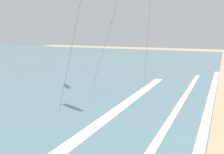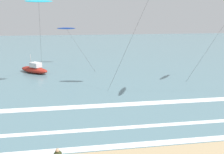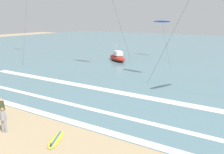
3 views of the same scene
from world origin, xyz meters
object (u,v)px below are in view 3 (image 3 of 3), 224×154
surfer_foreground_main (2,108)px  kite_blue_high_left (162,22)px  surfboard_left_pile (56,139)px  offshore_boat (117,57)px  surfer_background_far (3,118)px

surfer_foreground_main → kite_blue_high_left: (-0.58, 30.83, 5.13)m
kite_blue_high_left → surfboard_left_pile: bearing=-80.0°
offshore_boat → surfboard_left_pile: bearing=-67.2°
surfboard_left_pile → offshore_boat: (-10.12, 24.09, 0.51)m
surfboard_left_pile → kite_blue_high_left: 31.90m
surfer_foreground_main → surfboard_left_pile: (4.87, -0.02, -0.91)m
surfer_background_far → offshore_boat: (-6.82, 25.04, -0.40)m
surfer_foreground_main → surfer_background_far: bearing=-32.0°
surfer_background_far → kite_blue_high_left: kite_blue_high_left is taller
surfer_background_far → kite_blue_high_left: size_ratio=0.20×
surfer_background_far → surfer_foreground_main: bearing=148.0°
surfer_background_far → surfer_foreground_main: size_ratio=1.00×
surfboard_left_pile → kite_blue_high_left: (-5.44, 30.85, 6.04)m
surfer_foreground_main → offshore_boat: (-5.25, 24.06, -0.40)m
surfboard_left_pile → kite_blue_high_left: kite_blue_high_left is taller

